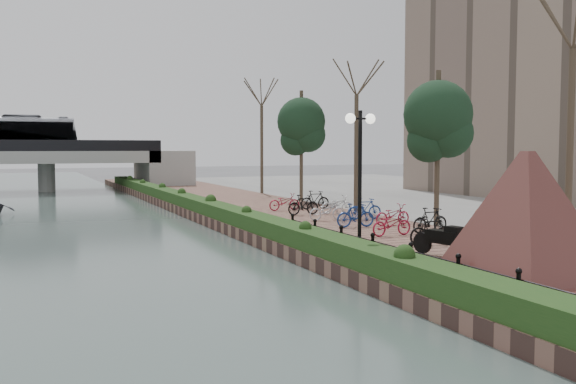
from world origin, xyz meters
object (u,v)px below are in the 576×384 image
lamppost (360,150)px  motorcycle (441,238)px  granite_monument (526,217)px  pedestrian (478,235)px

lamppost → motorcycle: lamppost is taller
granite_monument → lamppost: 5.89m
granite_monument → pedestrian: (0.96, 2.87, -0.85)m
granite_monument → pedestrian: 3.14m
granite_monument → lamppost: size_ratio=1.38×
lamppost → pedestrian: bearing=-46.4°
granite_monument → lamppost: lamppost is taller
lamppost → pedestrian: 4.34m
lamppost → granite_monument: bearing=-74.6°
motorcycle → granite_monument: bearing=-110.9°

